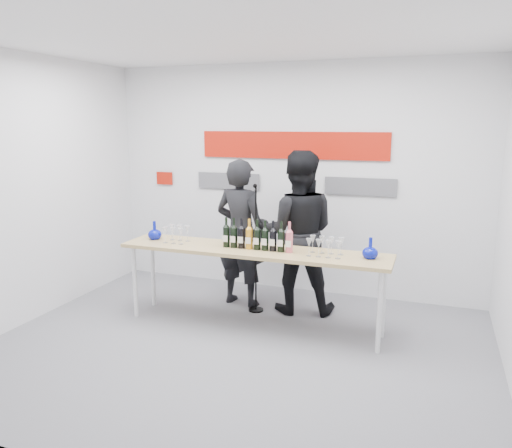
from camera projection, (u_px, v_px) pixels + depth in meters
name	position (u px, v px, depth m)	size (l,w,h in m)	color
ground	(236.00, 348.00, 5.04)	(5.00, 5.00, 0.00)	slate
back_wall	(292.00, 180.00, 6.58)	(5.00, 0.04, 3.00)	silver
signage	(288.00, 156.00, 6.51)	(3.38, 0.02, 0.79)	#AF1507
tasting_table	(253.00, 255.00, 5.43)	(2.98, 0.60, 0.89)	tan
wine_bottles	(257.00, 235.00, 5.36)	(0.80, 0.08, 0.33)	black
decanter_left	(155.00, 230.00, 5.85)	(0.16, 0.16, 0.21)	#081296
decanter_right	(370.00, 248.00, 5.02)	(0.16, 0.16, 0.21)	#081296
glasses_left	(176.00, 234.00, 5.71)	(0.26, 0.22, 0.18)	silver
glasses_right	(325.00, 247.00, 5.13)	(0.36, 0.22, 0.18)	silver
presenter_left	(241.00, 233.00, 6.11)	(0.66, 0.43, 1.82)	black
presenter_right	(297.00, 233.00, 5.88)	(0.94, 0.73, 1.93)	black
mic_stand	(256.00, 273.00, 5.95)	(0.18, 0.18, 1.55)	black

